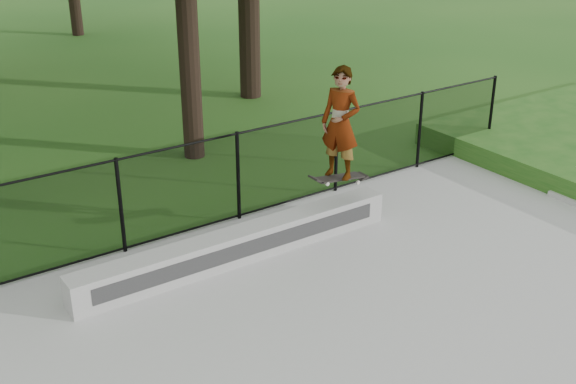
% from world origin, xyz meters
% --- Properties ---
extents(grind_ledge, '(5.13, 0.40, 0.48)m').
position_xyz_m(grind_ledge, '(1.29, 4.70, 0.30)').
color(grind_ledge, '#ACABA7').
rests_on(grind_ledge, concrete_slab).
extents(skater_airborne, '(0.84, 0.73, 1.85)m').
position_xyz_m(skater_airborne, '(3.01, 4.57, 1.84)').
color(skater_airborne, black).
rests_on(skater_airborne, ground).
extents(chainlink_fence, '(16.06, 0.06, 1.50)m').
position_xyz_m(chainlink_fence, '(0.00, 5.90, 0.81)').
color(chainlink_fence, black).
rests_on(chainlink_fence, concrete_slab).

